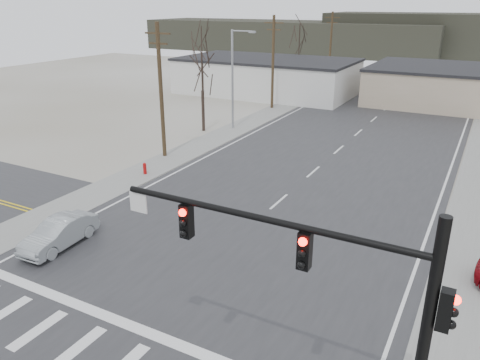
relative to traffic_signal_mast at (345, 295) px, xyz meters
The scene contains 18 objects.
ground 11.07m from the traffic_signal_mast, 141.84° to the left, with size 140.00×140.00×0.00m, color beige.
main_road 23.10m from the traffic_signal_mast, 110.42° to the left, with size 18.00×110.00×0.05m, color #29292C.
cross_road 11.07m from the traffic_signal_mast, 141.84° to the left, with size 90.00×10.00×0.04m, color #29292C.
sidewalk_left 32.41m from the traffic_signal_mast, 125.21° to the left, with size 3.00×90.00×0.06m, color gray.
traffic_signal_mast is the anchor object (origin of this frame).
fire_hydrant 23.39m from the traffic_signal_mast, 141.87° to the left, with size 0.24×0.24×0.87m.
building_left_far 52.07m from the traffic_signal_mast, 117.34° to the left, with size 22.30×12.30×4.50m.
upole_left_b 26.60m from the traffic_signal_mast, 136.81° to the left, with size 2.20×0.30×10.00m.
upole_left_c 42.85m from the traffic_signal_mast, 116.91° to the left, with size 2.20×0.30×10.00m.
upole_left_d 61.35m from the traffic_signal_mast, 108.43° to the left, with size 2.20×0.30×10.00m.
streetlight_main 33.84m from the traffic_signal_mast, 123.54° to the left, with size 2.40×0.25×9.00m.
tree_left_near 33.52m from the traffic_signal_mast, 128.57° to the left, with size 3.30×3.30×7.35m.
tree_left_far 56.63m from the traffic_signal_mast, 112.75° to the left, with size 3.96×3.96×8.82m.
tree_left_mid 50.12m from the traffic_signal_mast, 126.63° to the left, with size 3.96×3.96×8.82m.
hill_left 107.17m from the traffic_signal_mast, 113.59° to the left, with size 70.00×18.00×7.00m, color #333026.
sedan_crossing 16.19m from the traffic_signal_mast, 164.81° to the left, with size 1.46×4.19×1.38m, color gray.
car_far_a 52.44m from the traffic_signal_mast, 94.37° to the left, with size 2.28×5.62×1.63m, color black.
car_far_b 56.99m from the traffic_signal_mast, 103.17° to the left, with size 1.82×4.52×1.54m, color black.
Camera 1 is at (10.19, -15.84, 11.32)m, focal length 35.00 mm.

